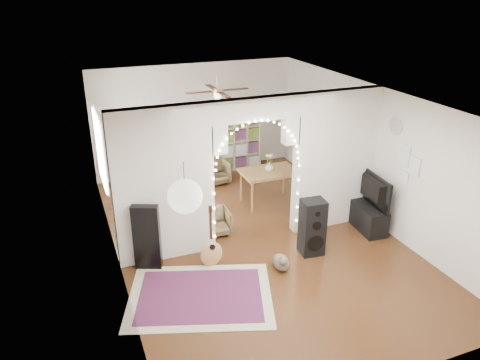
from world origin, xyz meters
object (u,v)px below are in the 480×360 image
object	(u,v)px
media_console	(366,216)
bookcase	(232,141)
dining_chair_left	(216,222)
acoustic_guitar	(211,244)
dining_table	(269,174)
floor_speaker	(312,227)
dining_chair_right	(216,172)

from	to	relation	value
media_console	bookcase	xyz separation A→B (m)	(-1.32, 3.93, 0.50)
bookcase	media_console	bearing A→B (deg)	-79.34
bookcase	dining_chair_left	size ratio (longest dim) A/B	2.84
acoustic_guitar	dining_table	world-z (taller)	acoustic_guitar
media_console	dining_chair_left	world-z (taller)	media_console
dining_table	dining_chair_left	world-z (taller)	dining_table
media_console	dining_chair_left	bearing A→B (deg)	168.47
acoustic_guitar	media_console	world-z (taller)	acoustic_guitar
media_console	dining_chair_left	xyz separation A→B (m)	(-2.81, 0.88, -0.01)
media_console	dining_table	world-z (taller)	dining_table
floor_speaker	media_console	size ratio (longest dim) A/B	1.03
acoustic_guitar	media_console	xyz separation A→B (m)	(3.24, 0.17, -0.17)
acoustic_guitar	floor_speaker	size ratio (longest dim) A/B	0.94
acoustic_guitar	floor_speaker	world-z (taller)	acoustic_guitar
dining_chair_left	dining_chair_right	world-z (taller)	dining_chair_right
dining_table	dining_chair_left	distance (m)	1.78
acoustic_guitar	dining_chair_right	bearing A→B (deg)	90.61
floor_speaker	dining_chair_left	size ratio (longest dim) A/B	1.96
dining_chair_right	bookcase	bearing A→B (deg)	40.56
acoustic_guitar	dining_chair_left	xyz separation A→B (m)	(0.43, 1.05, -0.18)
dining_table	floor_speaker	bearing A→B (deg)	-93.10
floor_speaker	bookcase	world-z (taller)	bookcase
dining_chair_left	acoustic_guitar	bearing A→B (deg)	-109.55
media_console	dining_table	size ratio (longest dim) A/B	0.83
dining_table	dining_chair_right	size ratio (longest dim) A/B	2.03
acoustic_guitar	dining_table	xyz separation A→B (m)	(1.93, 1.88, 0.26)
floor_speaker	media_console	xyz separation A→B (m)	(1.46, 0.41, -0.26)
media_console	dining_chair_left	size ratio (longest dim) A/B	1.90
dining_chair_left	dining_chair_right	size ratio (longest dim) A/B	0.88
acoustic_guitar	dining_chair_right	xyz separation A→B (m)	(1.22, 3.36, -0.15)
bookcase	dining_chair_right	size ratio (longest dim) A/B	2.51
floor_speaker	dining_chair_right	xyz separation A→B (m)	(-0.56, 3.61, -0.24)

